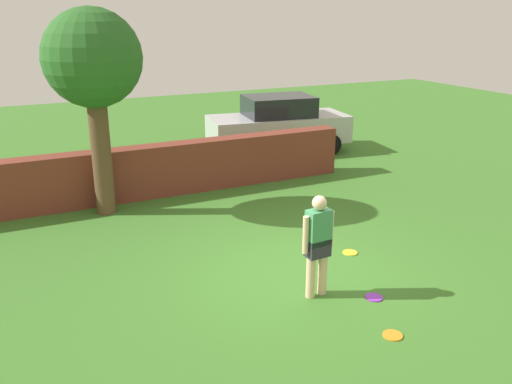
{
  "coord_description": "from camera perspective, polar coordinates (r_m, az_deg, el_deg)",
  "views": [
    {
      "loc": [
        -4.14,
        -7.05,
        4.19
      ],
      "look_at": [
        -0.04,
        1.46,
        1.0
      ],
      "focal_mm": 38.11,
      "sensor_mm": 36.0,
      "label": 1
    }
  ],
  "objects": [
    {
      "name": "car",
      "position": [
        16.7,
        2.36,
        7.14
      ],
      "size": [
        4.39,
        2.37,
        1.72
      ],
      "rotation": [
        0.0,
        0.0,
        -0.14
      ],
      "color": "#B7B7BC",
      "rests_on": "ground"
    },
    {
      "name": "tree",
      "position": [
        11.56,
        -16.75,
        12.81
      ],
      "size": [
        1.98,
        1.98,
        4.26
      ],
      "color": "brown",
      "rests_on": "ground"
    },
    {
      "name": "frisbee_orange",
      "position": [
        7.81,
        14.15,
        -14.38
      ],
      "size": [
        0.27,
        0.27,
        0.02
      ],
      "primitive_type": "cylinder",
      "color": "orange",
      "rests_on": "ground"
    },
    {
      "name": "frisbee_purple",
      "position": [
        8.64,
        12.27,
        -10.75
      ],
      "size": [
        0.27,
        0.27,
        0.02
      ],
      "primitive_type": "cylinder",
      "color": "purple",
      "rests_on": "ground"
    },
    {
      "name": "brick_wall",
      "position": [
        12.79,
        -12.76,
        1.9
      ],
      "size": [
        10.7,
        0.5,
        1.21
      ],
      "primitive_type": "cube",
      "color": "brown",
      "rests_on": "ground"
    },
    {
      "name": "ground_plane",
      "position": [
        9.19,
        4.23,
        -8.53
      ],
      "size": [
        40.0,
        40.0,
        0.0
      ],
      "primitive_type": "plane",
      "color": "#3D7528"
    },
    {
      "name": "frisbee_yellow",
      "position": [
        10.03,
        9.84,
        -6.29
      ],
      "size": [
        0.27,
        0.27,
        0.02
      ],
      "primitive_type": "cylinder",
      "color": "yellow",
      "rests_on": "ground"
    },
    {
      "name": "person",
      "position": [
        8.19,
        6.51,
        -5.19
      ],
      "size": [
        0.54,
        0.24,
        1.62
      ],
      "rotation": [
        0.0,
        0.0,
        0.06
      ],
      "color": "beige",
      "rests_on": "ground"
    }
  ]
}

